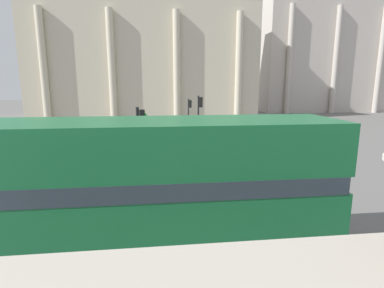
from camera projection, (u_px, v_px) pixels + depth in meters
The scene contains 9 objects.
double_decker_bus at pixel (122, 188), 7.90m from camera, with size 11.48×2.63×4.05m.
plaza_building_left at pixel (146, 59), 43.97m from camera, with size 31.77×11.97×17.25m.
plaza_building_right at pixel (338, 53), 56.67m from camera, with size 31.44×12.26×21.36m.
traffic_light_near at pixel (140, 144), 11.71m from camera, with size 0.42×0.24×4.10m.
traffic_light_mid at pixel (199, 117), 20.79m from camera, with size 0.42×0.24×4.19m.
traffic_light_far at pixel (189, 113), 27.68m from camera, with size 0.42×0.24×3.64m.
pedestrian_red at pixel (127, 156), 17.11m from camera, with size 0.32×0.32×1.64m.
pedestrian_olive at pixel (143, 119), 34.79m from camera, with size 0.32×0.32×1.78m.
pedestrian_blue at pixel (147, 133), 25.12m from camera, with size 0.32×0.32×1.61m.
Camera 1 is at (-1.19, -2.15, 4.95)m, focal length 28.00 mm.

